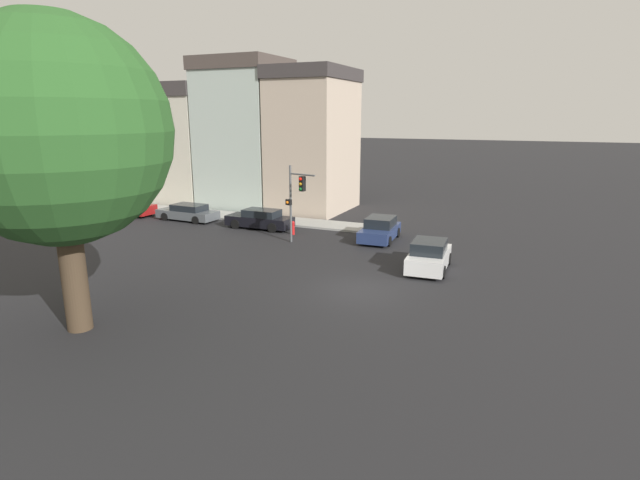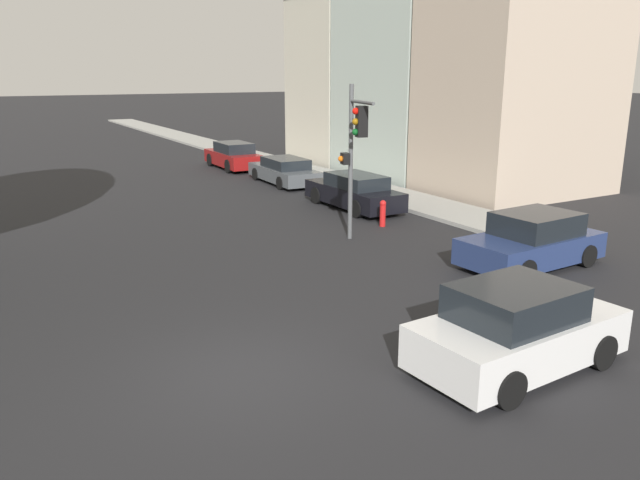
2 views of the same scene
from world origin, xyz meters
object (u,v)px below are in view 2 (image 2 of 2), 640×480
(traffic_signal, at_px, (354,142))
(crossing_car_1, at_px, (517,330))
(crossing_car_0, at_px, (532,242))
(parked_car_2, at_px, (233,156))
(fire_hydrant, at_px, (383,213))
(parked_car_1, at_px, (284,171))
(parked_car_0, at_px, (354,192))

(traffic_signal, relative_size, crossing_car_1, 1.18)
(crossing_car_0, relative_size, parked_car_2, 0.89)
(crossing_car_0, xyz_separation_m, crossing_car_1, (-5.05, -4.18, 0.05))
(crossing_car_1, bearing_deg, fire_hydrant, 63.73)
(traffic_signal, relative_size, parked_car_2, 1.02)
(parked_car_1, height_order, fire_hydrant, parked_car_1)
(traffic_signal, bearing_deg, parked_car_0, -109.00)
(crossing_car_1, distance_m, parked_car_0, 13.83)
(parked_car_2, bearing_deg, crossing_car_0, -178.36)
(traffic_signal, xyz_separation_m, parked_car_2, (2.71, 16.37, -2.44))
(traffic_signal, xyz_separation_m, parked_car_0, (2.76, 4.22, -2.48))
(crossing_car_0, xyz_separation_m, parked_car_1, (0.10, 15.17, -0.10))
(crossing_car_0, xyz_separation_m, parked_car_2, (-0.17, 20.88, 0.00))
(parked_car_0, xyz_separation_m, parked_car_1, (0.21, 6.43, -0.06))
(crossing_car_1, distance_m, parked_car_1, 20.02)
(crossing_car_0, height_order, parked_car_0, crossing_car_0)
(parked_car_0, height_order, parked_car_1, parked_car_0)
(traffic_signal, height_order, crossing_car_0, traffic_signal)
(traffic_signal, height_order, parked_car_0, traffic_signal)
(fire_hydrant, bearing_deg, crossing_car_0, -81.45)
(parked_car_0, bearing_deg, crossing_car_0, -179.34)
(crossing_car_1, relative_size, parked_car_1, 0.84)
(parked_car_2, distance_m, fire_hydrant, 15.14)
(parked_car_0, relative_size, fire_hydrant, 5.18)
(crossing_car_0, height_order, parked_car_2, crossing_car_0)
(parked_car_0, bearing_deg, fire_hydrant, 165.73)
(parked_car_0, relative_size, parked_car_1, 0.98)
(crossing_car_1, height_order, fire_hydrant, crossing_car_1)
(parked_car_1, bearing_deg, parked_car_2, 4.87)
(crossing_car_0, height_order, fire_hydrant, crossing_car_0)
(crossing_car_1, xyz_separation_m, parked_car_0, (4.94, 12.91, -0.08))
(parked_car_1, relative_size, fire_hydrant, 5.26)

